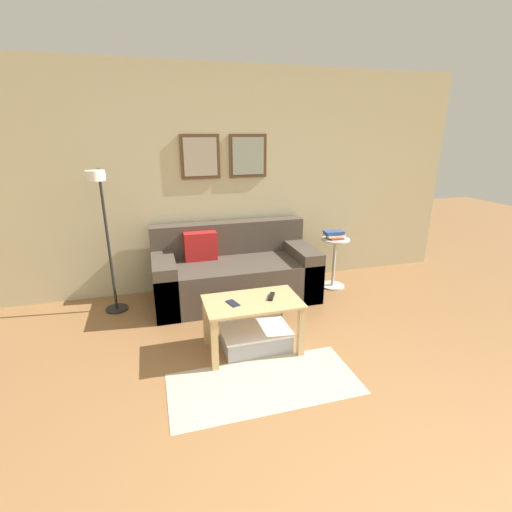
# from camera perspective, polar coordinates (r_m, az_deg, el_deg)

# --- Properties ---
(wall_back) EXTENTS (5.60, 0.09, 2.55)m
(wall_back) POSITION_cam_1_polar(r_m,az_deg,el_deg) (4.50, -2.49, 11.40)
(wall_back) COLOR #C6BC93
(wall_back) RESTS_ON ground_plane
(area_rug) EXTENTS (1.46, 0.66, 0.01)m
(area_rug) POSITION_cam_1_polar(r_m,az_deg,el_deg) (3.01, 1.26, -19.04)
(area_rug) COLOR #C1B299
(area_rug) RESTS_ON ground_plane
(couch) EXTENTS (1.82, 0.85, 0.84)m
(couch) POSITION_cam_1_polar(r_m,az_deg,el_deg) (4.27, -3.37, -2.60)
(couch) COLOR #4C4238
(couch) RESTS_ON ground_plane
(coffee_table) EXTENTS (0.82, 0.49, 0.47)m
(coffee_table) POSITION_cam_1_polar(r_m,az_deg,el_deg) (3.23, -0.55, -8.60)
(coffee_table) COLOR tan
(coffee_table) RESTS_ON ground_plane
(storage_bin) EXTENTS (0.60, 0.42, 0.18)m
(storage_bin) POSITION_cam_1_polar(r_m,az_deg,el_deg) (3.40, -0.11, -12.41)
(storage_bin) COLOR #9EA3A8
(storage_bin) RESTS_ON ground_plane
(floor_lamp) EXTENTS (0.23, 0.50, 1.51)m
(floor_lamp) POSITION_cam_1_polar(r_m,az_deg,el_deg) (3.88, -22.37, 4.54)
(floor_lamp) COLOR black
(floor_lamp) RESTS_ON ground_plane
(side_table) EXTENTS (0.34, 0.34, 0.62)m
(side_table) POSITION_cam_1_polar(r_m,az_deg,el_deg) (4.64, 11.95, -0.34)
(side_table) COLOR silver
(side_table) RESTS_ON ground_plane
(book_stack) EXTENTS (0.25, 0.17, 0.09)m
(book_stack) POSITION_cam_1_polar(r_m,az_deg,el_deg) (4.56, 11.94, 3.24)
(book_stack) COLOR #B73333
(book_stack) RESTS_ON side_table
(remote_control) EXTENTS (0.10, 0.15, 0.02)m
(remote_control) POSITION_cam_1_polar(r_m,az_deg,el_deg) (3.24, 2.40, -6.22)
(remote_control) COLOR black
(remote_control) RESTS_ON coffee_table
(cell_phone) EXTENTS (0.10, 0.15, 0.01)m
(cell_phone) POSITION_cam_1_polar(r_m,az_deg,el_deg) (3.14, -3.57, -7.26)
(cell_phone) COLOR #1E2338
(cell_phone) RESTS_ON coffee_table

